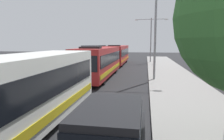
{
  "coord_description": "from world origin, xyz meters",
  "views": [
    {
      "loc": [
        3.3,
        3.4,
        3.52
      ],
      "look_at": [
        0.82,
        18.2,
        1.5
      ],
      "focal_mm": 32.43,
      "sensor_mm": 36.0,
      "label": 1
    }
  ],
  "objects_px": {
    "bus_second_in_line": "(100,61)",
    "streetlamp_far": "(151,35)",
    "bus_lead": "(22,92)",
    "streetlamp_mid": "(156,20)",
    "box_truck_oncoming": "(93,55)",
    "bus_middle": "(118,54)",
    "white_suv": "(109,140)"
  },
  "relations": [
    {
      "from": "streetlamp_far",
      "to": "box_truck_oncoming",
      "type": "bearing_deg",
      "value": -143.92
    },
    {
      "from": "bus_lead",
      "to": "bus_second_in_line",
      "type": "bearing_deg",
      "value": 90.0
    },
    {
      "from": "bus_middle",
      "to": "streetlamp_far",
      "type": "relative_size",
      "value": 1.56
    },
    {
      "from": "bus_middle",
      "to": "box_truck_oncoming",
      "type": "height_order",
      "value": "bus_middle"
    },
    {
      "from": "bus_lead",
      "to": "box_truck_oncoming",
      "type": "relative_size",
      "value": 1.29
    },
    {
      "from": "bus_middle",
      "to": "white_suv",
      "type": "relative_size",
      "value": 2.6
    },
    {
      "from": "bus_lead",
      "to": "white_suv",
      "type": "bearing_deg",
      "value": -27.74
    },
    {
      "from": "white_suv",
      "to": "bus_second_in_line",
      "type": "bearing_deg",
      "value": 103.8
    },
    {
      "from": "bus_middle",
      "to": "streetlamp_far",
      "type": "xyz_separation_m",
      "value": [
        5.4,
        3.2,
        3.16
      ]
    },
    {
      "from": "bus_lead",
      "to": "streetlamp_far",
      "type": "bearing_deg",
      "value": 79.62
    },
    {
      "from": "bus_lead",
      "to": "box_truck_oncoming",
      "type": "bearing_deg",
      "value": 98.12
    },
    {
      "from": "bus_second_in_line",
      "to": "streetlamp_mid",
      "type": "xyz_separation_m",
      "value": [
        5.4,
        -0.87,
        3.87
      ]
    },
    {
      "from": "bus_middle",
      "to": "streetlamp_far",
      "type": "height_order",
      "value": "streetlamp_far"
    },
    {
      "from": "bus_lead",
      "to": "streetlamp_mid",
      "type": "distance_m",
      "value": 13.93
    },
    {
      "from": "streetlamp_mid",
      "to": "bus_lead",
      "type": "bearing_deg",
      "value": -113.8
    },
    {
      "from": "bus_middle",
      "to": "streetlamp_far",
      "type": "distance_m",
      "value": 7.02
    },
    {
      "from": "bus_second_in_line",
      "to": "bus_lead",
      "type": "bearing_deg",
      "value": -90.0
    },
    {
      "from": "bus_second_in_line",
      "to": "streetlamp_far",
      "type": "xyz_separation_m",
      "value": [
        5.4,
        16.36,
        3.16
      ]
    },
    {
      "from": "bus_second_in_line",
      "to": "streetlamp_mid",
      "type": "height_order",
      "value": "streetlamp_mid"
    },
    {
      "from": "bus_second_in_line",
      "to": "white_suv",
      "type": "relative_size",
      "value": 2.53
    },
    {
      "from": "bus_lead",
      "to": "streetlamp_mid",
      "type": "height_order",
      "value": "streetlamp_mid"
    },
    {
      "from": "white_suv",
      "to": "box_truck_oncoming",
      "type": "xyz_separation_m",
      "value": [
        -7.0,
        25.08,
        0.68
      ]
    },
    {
      "from": "bus_second_in_line",
      "to": "box_truck_oncoming",
      "type": "bearing_deg",
      "value": 108.24
    },
    {
      "from": "bus_lead",
      "to": "box_truck_oncoming",
      "type": "distance_m",
      "value": 23.36
    },
    {
      "from": "box_truck_oncoming",
      "to": "bus_lead",
      "type": "bearing_deg",
      "value": -81.88
    },
    {
      "from": "box_truck_oncoming",
      "to": "bus_middle",
      "type": "bearing_deg",
      "value": 43.56
    },
    {
      "from": "bus_lead",
      "to": "streetlamp_mid",
      "type": "bearing_deg",
      "value": 66.2
    },
    {
      "from": "bus_second_in_line",
      "to": "white_suv",
      "type": "height_order",
      "value": "bus_second_in_line"
    },
    {
      "from": "bus_second_in_line",
      "to": "streetlamp_far",
      "type": "distance_m",
      "value": 17.51
    },
    {
      "from": "streetlamp_mid",
      "to": "streetlamp_far",
      "type": "xyz_separation_m",
      "value": [
        0.0,
        17.23,
        -0.72
      ]
    },
    {
      "from": "bus_middle",
      "to": "streetlamp_mid",
      "type": "distance_m",
      "value": 15.52
    },
    {
      "from": "box_truck_oncoming",
      "to": "white_suv",
      "type": "bearing_deg",
      "value": -74.4
    }
  ]
}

